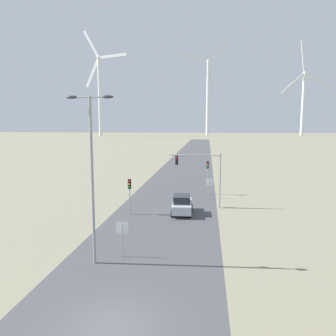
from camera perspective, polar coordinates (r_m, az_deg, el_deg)
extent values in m
plane|color=gray|center=(15.68, -9.78, -25.54)|extent=(600.00, 600.00, 0.00)
cube|color=#47474C|center=(61.26, 3.11, -0.32)|extent=(10.00, 240.00, 0.01)
cylinder|color=#93999E|center=(20.14, -13.04, -2.47)|extent=(0.18, 0.18, 10.15)
cylinder|color=#93999E|center=(19.90, -13.49, 11.94)|extent=(2.15, 0.10, 0.10)
ellipsoid|color=#333338|center=(20.29, -16.41, 11.75)|extent=(0.70, 0.32, 0.20)
ellipsoid|color=#333338|center=(19.55, -10.47, 12.10)|extent=(0.70, 0.32, 0.20)
cylinder|color=#93999E|center=(21.80, -7.94, -12.44)|extent=(0.07, 0.07, 2.17)
cube|color=white|center=(21.51, -8.00, -10.31)|extent=(0.81, 0.01, 0.81)
cube|color=red|center=(21.52, -7.99, -10.30)|extent=(0.76, 0.02, 0.76)
cylinder|color=#93999E|center=(38.04, 7.21, -3.67)|extent=(0.07, 0.07, 2.19)
cube|color=white|center=(37.87, 7.23, -2.39)|extent=(0.81, 0.01, 0.81)
cube|color=red|center=(37.88, 7.23, -2.39)|extent=(0.76, 0.02, 0.76)
cylinder|color=#93999E|center=(31.30, -6.68, -5.01)|extent=(0.11, 0.11, 3.40)
cube|color=black|center=(31.05, -6.72, -2.76)|extent=(0.28, 0.24, 0.90)
sphere|color=red|center=(30.87, -6.79, -2.31)|extent=(0.16, 0.16, 0.16)
sphere|color=gold|center=(30.92, -6.78, -2.81)|extent=(0.16, 0.16, 0.16)
sphere|color=green|center=(30.97, -6.77, -3.30)|extent=(0.16, 0.16, 0.16)
cylinder|color=#93999E|center=(39.95, 6.89, -1.72)|extent=(0.11, 0.11, 4.11)
cube|color=black|center=(39.72, 6.93, 0.57)|extent=(0.28, 0.24, 0.90)
sphere|color=red|center=(39.55, 6.94, 0.93)|extent=(0.16, 0.16, 0.16)
sphere|color=gold|center=(39.58, 6.93, 0.55)|extent=(0.16, 0.16, 0.16)
sphere|color=green|center=(39.62, 6.92, 0.16)|extent=(0.16, 0.16, 0.16)
cylinder|color=#93999E|center=(33.58, 9.05, -2.22)|extent=(0.14, 0.14, 5.66)
cylinder|color=#93999E|center=(33.24, 4.67, 2.24)|extent=(5.19, 0.12, 0.12)
cube|color=black|center=(33.41, 1.54, 1.34)|extent=(0.28, 0.24, 0.90)
sphere|color=red|center=(33.25, 1.52, 1.78)|extent=(0.18, 0.18, 0.18)
cube|color=#B7BCC1|center=(31.58, 2.47, -6.66)|extent=(1.99, 4.18, 0.80)
cube|color=#1E2328|center=(31.25, 2.45, -5.40)|extent=(1.66, 2.17, 0.70)
cylinder|color=black|center=(32.97, 1.19, -6.75)|extent=(0.22, 0.66, 0.66)
cylinder|color=black|center=(32.86, 4.09, -6.82)|extent=(0.22, 0.66, 0.66)
cylinder|color=black|center=(30.53, 0.71, -7.93)|extent=(0.22, 0.66, 0.66)
cylinder|color=black|center=(30.41, 3.85, -8.02)|extent=(0.22, 0.66, 0.66)
cylinder|color=white|center=(235.44, -11.80, 11.94)|extent=(2.20, 2.20, 53.02)
sphere|color=white|center=(238.93, -11.99, 18.29)|extent=(2.60, 2.60, 2.60)
cube|color=white|center=(232.84, -9.63, 18.69)|extent=(20.28, 6.55, 2.26)
cube|color=white|center=(244.18, -13.23, 20.30)|extent=(12.05, 4.07, 18.88)
cube|color=white|center=(240.40, -13.00, 15.83)|extent=(11.32, 3.85, 19.28)
cylinder|color=white|center=(251.67, 6.94, 11.88)|extent=(2.20, 2.20, 54.08)
sphere|color=white|center=(255.09, 7.04, 17.95)|extent=(2.60, 2.60, 2.60)
cube|color=white|center=(253.65, 7.57, 15.72)|extent=(6.25, 0.87, 19.04)
cube|color=white|center=(256.97, 8.82, 19.44)|extent=(15.13, 1.40, 14.49)
cube|color=white|center=(255.24, 4.74, 18.64)|extent=(18.87, 1.62, 7.16)
cylinder|color=white|center=(253.28, 22.44, 10.12)|extent=(2.20, 2.20, 43.35)
sphere|color=white|center=(255.32, 22.70, 14.98)|extent=(2.60, 2.60, 2.60)
cube|color=white|center=(256.03, 22.51, 17.55)|extent=(4.96, 2.50, 21.80)
cube|color=white|center=(248.99, 20.96, 13.58)|extent=(16.80, 7.57, 15.10)
cube|color=white|center=(261.58, 24.54, 13.78)|extent=(19.48, 8.72, 9.49)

